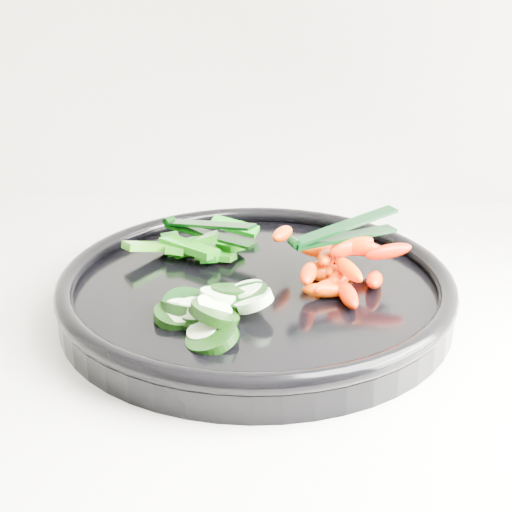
{
  "coord_description": "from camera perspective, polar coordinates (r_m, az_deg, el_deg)",
  "views": [
    {
      "loc": [
        0.32,
        1.06,
        1.25
      ],
      "look_at": [
        0.29,
        1.67,
        0.99
      ],
      "focal_mm": 50.0,
      "sensor_mm": 36.0,
      "label": 1
    }
  ],
  "objects": [
    {
      "name": "carrot_pile",
      "position": [
        0.69,
        6.56,
        -0.57
      ],
      "size": [
        0.14,
        0.15,
        0.05
      ],
      "color": "#DA3100",
      "rests_on": "veggie_tray"
    },
    {
      "name": "veggie_tray",
      "position": [
        0.68,
        0.0,
        -2.68
      ],
      "size": [
        0.43,
        0.43,
        0.04
      ],
      "color": "black",
      "rests_on": "counter"
    },
    {
      "name": "tong_pepper",
      "position": [
        0.75,
        -3.99,
        2.17
      ],
      "size": [
        0.1,
        0.07,
        0.02
      ],
      "color": "black",
      "rests_on": "pepper_pile"
    },
    {
      "name": "pepper_pile",
      "position": [
        0.75,
        -4.85,
        0.8
      ],
      "size": [
        0.14,
        0.1,
        0.04
      ],
      "color": "#166409",
      "rests_on": "veggie_tray"
    },
    {
      "name": "tong_carrot",
      "position": [
        0.67,
        6.87,
        1.91
      ],
      "size": [
        0.11,
        0.07,
        0.02
      ],
      "color": "black",
      "rests_on": "carrot_pile"
    },
    {
      "name": "cucumber_pile",
      "position": [
        0.62,
        -3.8,
        -4.22
      ],
      "size": [
        0.12,
        0.13,
        0.04
      ],
      "color": "black",
      "rests_on": "veggie_tray"
    }
  ]
}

